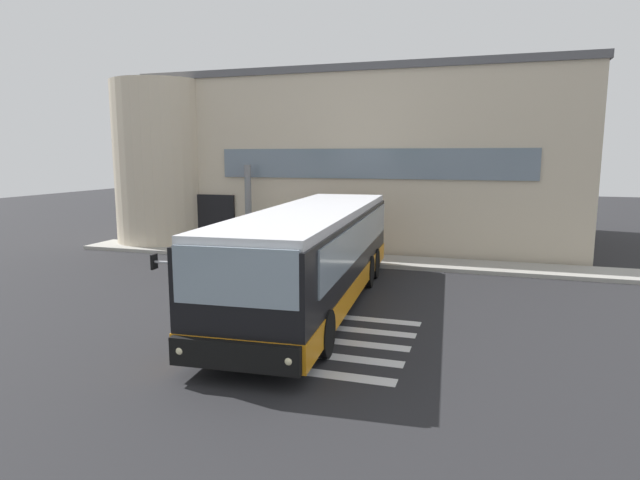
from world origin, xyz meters
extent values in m
cube|color=#232326|center=(0.00, 0.00, -0.01)|extent=(80.00, 90.00, 0.02)
cube|color=silver|center=(2.00, -6.00, 0.00)|extent=(4.40, 0.36, 0.01)
cube|color=silver|center=(2.00, -5.10, 0.00)|extent=(4.40, 0.36, 0.01)
cube|color=silver|center=(2.00, -4.20, 0.00)|extent=(4.40, 0.36, 0.01)
cube|color=silver|center=(2.00, -3.30, 0.00)|extent=(4.40, 0.36, 0.01)
cube|color=silver|center=(2.00, -2.40, 0.00)|extent=(4.40, 0.36, 0.01)
cube|color=beige|center=(0.00, 12.00, 3.72)|extent=(18.86, 12.00, 7.45)
cube|color=#56565B|center=(0.00, 12.00, 7.60)|extent=(19.06, 12.20, 0.30)
cylinder|color=beige|center=(-8.93, 6.50, 3.72)|extent=(4.40, 4.40, 7.45)
cube|color=black|center=(-5.93, 5.95, 1.20)|extent=(1.80, 0.16, 2.40)
cube|color=slate|center=(1.00, 5.96, 3.80)|extent=(12.86, 0.10, 1.20)
cube|color=#9E9B93|center=(0.00, 4.80, 0.07)|extent=(22.86, 2.00, 0.15)
cylinder|color=slate|center=(-4.09, 5.40, 1.94)|extent=(0.28, 0.28, 3.59)
cube|color=black|center=(1.11, -1.48, 1.42)|extent=(3.30, 11.26, 2.15)
cube|color=orange|center=(1.11, -1.48, 0.62)|extent=(3.34, 11.31, 0.55)
cube|color=silver|center=(1.11, -1.48, 2.60)|extent=(3.18, 11.06, 0.20)
cube|color=#8C9EAD|center=(1.48, -6.98, 2.02)|extent=(2.35, 0.28, 1.05)
cube|color=#8C9EAD|center=(2.38, -1.10, 1.92)|extent=(0.71, 9.90, 0.95)
cube|color=#8C9EAD|center=(-0.21, -1.27, 1.92)|extent=(0.71, 9.90, 0.95)
cube|color=black|center=(1.48, -6.98, 2.38)|extent=(2.15, 0.25, 0.28)
cube|color=black|center=(1.49, -7.11, 0.63)|extent=(2.46, 0.37, 0.52)
sphere|color=beige|center=(2.51, -7.08, 0.65)|extent=(0.18, 0.18, 0.18)
sphere|color=beige|center=(0.47, -7.22, 0.65)|extent=(0.18, 0.18, 0.18)
cylinder|color=#B7B7BF|center=(-0.03, -6.88, 2.17)|extent=(0.40, 0.08, 0.05)
cube|color=black|center=(-0.23, -6.89, 2.17)|extent=(0.05, 0.20, 0.28)
cylinder|color=black|center=(2.53, -5.15, 0.50)|extent=(0.37, 1.02, 1.00)
cylinder|color=black|center=(0.19, -5.31, 0.50)|extent=(0.37, 1.02, 1.00)
cylinder|color=black|center=(2.12, 0.95, 0.50)|extent=(0.37, 1.02, 1.00)
cylinder|color=black|center=(-0.22, 0.79, 0.50)|extent=(0.37, 1.02, 1.00)
cylinder|color=black|center=(2.03, 2.25, 0.50)|extent=(0.37, 1.02, 1.00)
cylinder|color=black|center=(-0.31, 2.09, 0.50)|extent=(0.37, 1.02, 1.00)
cylinder|color=#1E2338|center=(-3.22, 4.31, 0.57)|extent=(0.15, 0.15, 0.85)
cylinder|color=#1E2338|center=(-3.36, 4.45, 0.57)|extent=(0.15, 0.15, 0.85)
cube|color=#338C4C|center=(-3.29, 4.38, 1.29)|extent=(0.42, 0.43, 0.58)
sphere|color=tan|center=(-3.29, 4.38, 1.71)|extent=(0.23, 0.23, 0.23)
cylinder|color=#338C4C|center=(-3.12, 4.20, 1.24)|extent=(0.09, 0.09, 0.55)
cylinder|color=#338C4C|center=(-3.46, 4.56, 1.24)|extent=(0.09, 0.09, 0.55)
cube|color=navy|center=(-3.16, 4.50, 1.27)|extent=(0.34, 0.34, 0.44)
cylinder|color=#1E2338|center=(-2.24, 4.93, 0.57)|extent=(0.15, 0.15, 0.85)
cylinder|color=#1E2338|center=(-2.40, 4.82, 0.57)|extent=(0.15, 0.15, 0.85)
cube|color=silver|center=(-2.32, 4.88, 1.29)|extent=(0.44, 0.39, 0.58)
sphere|color=tan|center=(-2.32, 4.88, 1.71)|extent=(0.23, 0.23, 0.23)
cylinder|color=silver|center=(-2.11, 5.02, 1.24)|extent=(0.09, 0.09, 0.55)
cylinder|color=silver|center=(-2.53, 4.74, 1.24)|extent=(0.09, 0.09, 0.55)
cylinder|color=#4C4233|center=(-0.64, 4.31, 0.57)|extent=(0.15, 0.15, 0.85)
cylinder|color=#4C4233|center=(-0.80, 4.19, 0.57)|extent=(0.15, 0.15, 0.85)
cube|color=#B23333|center=(-0.72, 4.25, 1.29)|extent=(0.44, 0.40, 0.58)
sphere|color=tan|center=(-0.72, 4.25, 1.71)|extent=(0.23, 0.23, 0.23)
cylinder|color=#B23333|center=(-0.52, 4.40, 1.24)|extent=(0.09, 0.09, 0.55)
cylinder|color=#B23333|center=(-0.92, 4.10, 1.24)|extent=(0.09, 0.09, 0.55)
camera|label=1|loc=(5.62, -15.16, 4.12)|focal=29.78mm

